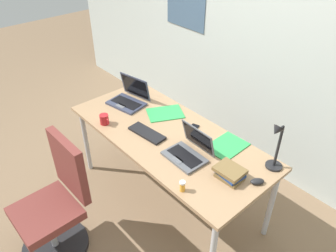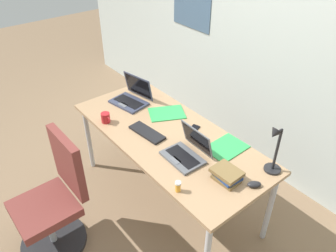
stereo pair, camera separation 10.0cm
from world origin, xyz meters
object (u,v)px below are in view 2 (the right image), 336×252
laptop_by_keyboard (187,152)px  office_chair (55,205)px  pill_bottle (178,186)px  coffee_mug (106,118)px  book_stack (227,175)px  external_keyboard (147,132)px  computer_mouse (254,184)px  desk_lamp (274,150)px  paper_folder_by_keyboard (167,113)px  paper_folder_front_right (226,148)px  cell_phone (193,129)px  laptop_near_mouse (132,97)px

laptop_by_keyboard → office_chair: office_chair is taller
pill_bottle → coffee_mug: coffee_mug is taller
laptop_by_keyboard → book_stack: bearing=9.0°
external_keyboard → computer_mouse: size_ratio=3.44×
desk_lamp → computer_mouse: desk_lamp is taller
paper_folder_by_keyboard → coffee_mug: size_ratio=2.74×
paper_folder_front_right → external_keyboard: bearing=-145.8°
paper_folder_front_right → paper_folder_by_keyboard: size_ratio=1.00×
cell_phone → paper_folder_by_keyboard: bearing=164.2°
external_keyboard → office_chair: 0.91m
paper_folder_by_keyboard → office_chair: size_ratio=0.32×
desk_lamp → book_stack: bearing=-116.3°
computer_mouse → book_stack: book_stack is taller
pill_bottle → coffee_mug: bearing=177.8°
book_stack → office_chair: (-0.85, -0.95, -0.38)m
laptop_near_mouse → external_keyboard: bearing=-20.2°
desk_lamp → laptop_by_keyboard: 0.62m
desk_lamp → coffee_mug: 1.40m
laptop_by_keyboard → external_keyboard: (-0.42, -0.06, -0.04)m
paper_folder_front_right → pill_bottle: bearing=-79.2°
desk_lamp → paper_folder_front_right: desk_lamp is taller
cell_phone → office_chair: bearing=-121.6°
computer_mouse → pill_bottle: pill_bottle is taller
book_stack → office_chair: size_ratio=0.21×
computer_mouse → laptop_near_mouse: bearing=-145.5°
cell_phone → office_chair: office_chair is taller
laptop_near_mouse → book_stack: (1.27, -0.07, -0.01)m
laptop_by_keyboard → paper_folder_by_keyboard: (-0.56, 0.25, -0.04)m
book_stack → pill_bottle: bearing=-110.1°
laptop_by_keyboard → office_chair: 1.09m
book_stack → paper_folder_by_keyboard: (-0.90, 0.20, -0.03)m
paper_folder_front_right → office_chair: 1.39m
external_keyboard → book_stack: bearing=2.5°
laptop_near_mouse → computer_mouse: laptop_near_mouse is taller
pill_bottle → paper_folder_by_keyboard: pill_bottle is taller
laptop_near_mouse → coffee_mug: (0.14, -0.36, -0.00)m
external_keyboard → paper_folder_front_right: external_keyboard is taller
desk_lamp → coffee_mug: size_ratio=3.54×
computer_mouse → cell_phone: computer_mouse is taller
laptop_by_keyboard → coffee_mug: laptop_by_keyboard is taller
laptop_by_keyboard → paper_folder_by_keyboard: bearing=155.6°
cell_phone → book_stack: book_stack is taller
desk_lamp → coffee_mug: desk_lamp is taller
pill_bottle → desk_lamp: bearing=66.9°
cell_phone → paper_folder_front_right: bearing=-11.8°
external_keyboard → office_chair: size_ratio=0.34×
laptop_by_keyboard → paper_folder_by_keyboard: size_ratio=1.02×
desk_lamp → laptop_near_mouse: size_ratio=1.07×
coffee_mug → laptop_near_mouse: bearing=111.7°
external_keyboard → paper_folder_by_keyboard: size_ratio=1.06×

